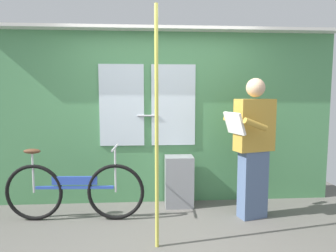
{
  "coord_description": "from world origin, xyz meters",
  "views": [
    {
      "loc": [
        -0.21,
        -2.91,
        1.52
      ],
      "look_at": [
        0.05,
        0.87,
        1.11
      ],
      "focal_mm": 32.67,
      "sensor_mm": 36.0,
      "label": 1
    }
  ],
  "objects_px": {
    "trash_bin_by_wall": "(179,181)",
    "handrail_pole": "(157,130)",
    "bicycle_near_door": "(74,190)",
    "passenger_reading_newspaper": "(253,145)"
  },
  "relations": [
    {
      "from": "passenger_reading_newspaper",
      "to": "handrail_pole",
      "type": "distance_m",
      "value": 1.38
    },
    {
      "from": "trash_bin_by_wall",
      "to": "handrail_pole",
      "type": "distance_m",
      "value": 1.41
    },
    {
      "from": "passenger_reading_newspaper",
      "to": "handrail_pole",
      "type": "height_order",
      "value": "handrail_pole"
    },
    {
      "from": "bicycle_near_door",
      "to": "trash_bin_by_wall",
      "type": "xyz_separation_m",
      "value": [
        1.3,
        0.38,
        -0.03
      ]
    },
    {
      "from": "passenger_reading_newspaper",
      "to": "trash_bin_by_wall",
      "type": "bearing_deg",
      "value": -43.68
    },
    {
      "from": "bicycle_near_door",
      "to": "trash_bin_by_wall",
      "type": "distance_m",
      "value": 1.35
    },
    {
      "from": "trash_bin_by_wall",
      "to": "passenger_reading_newspaper",
      "type": "bearing_deg",
      "value": -27.47
    },
    {
      "from": "bicycle_near_door",
      "to": "trash_bin_by_wall",
      "type": "bearing_deg",
      "value": 19.06
    },
    {
      "from": "passenger_reading_newspaper",
      "to": "trash_bin_by_wall",
      "type": "xyz_separation_m",
      "value": [
        -0.85,
        0.44,
        -0.56
      ]
    },
    {
      "from": "trash_bin_by_wall",
      "to": "handrail_pole",
      "type": "bearing_deg",
      "value": -106.87
    }
  ]
}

